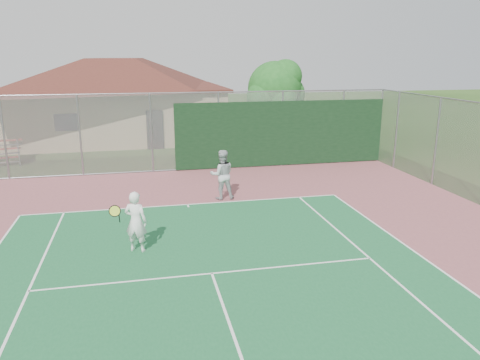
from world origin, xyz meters
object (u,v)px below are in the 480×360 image
tree (276,90)px  player_white_front (135,222)px  clubhouse (117,91)px  player_grey_back (222,175)px

tree → player_white_front: bearing=-120.1°
clubhouse → tree: 10.04m
tree → player_white_front: tree is taller
player_white_front → player_grey_back: bearing=-103.6°
tree → player_white_front: size_ratio=2.96×
player_white_front → player_grey_back: size_ratio=0.92×
tree → player_white_front: 15.68m
tree → clubhouse: bearing=150.5°
clubhouse → player_grey_back: (4.03, -14.19, -2.06)m
clubhouse → player_white_front: clubhouse is taller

